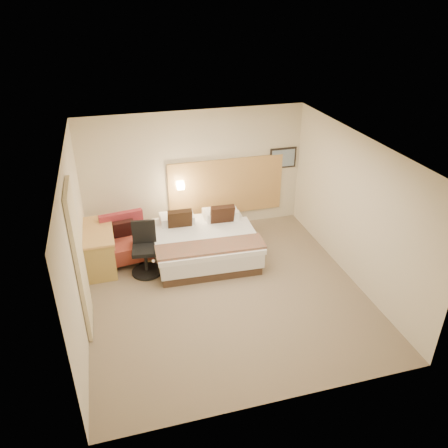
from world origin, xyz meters
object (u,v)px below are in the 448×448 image
object	(u,v)px
lounge_chair	(126,242)
side_table	(146,250)
bed	(204,242)
desk_chair	(145,253)
desk	(99,238)

from	to	relation	value
lounge_chair	side_table	distance (m)	0.45
bed	desk_chair	world-z (taller)	desk_chair
side_table	desk	world-z (taller)	desk
lounge_chair	desk_chair	size ratio (longest dim) A/B	0.95
lounge_chair	desk	distance (m)	0.57
side_table	desk_chair	xyz separation A→B (m)	(-0.03, -0.33, 0.12)
desk	desk_chair	size ratio (longest dim) A/B	1.26
bed	lounge_chair	world-z (taller)	bed
bed	side_table	distance (m)	1.18
bed	desk	bearing A→B (deg)	175.16
side_table	desk	xyz separation A→B (m)	(-0.84, 0.12, 0.33)
bed	desk_chair	distance (m)	1.25
side_table	bed	bearing A→B (deg)	-2.30
lounge_chair	desk	size ratio (longest dim) A/B	0.76
bed	lounge_chair	distance (m)	1.57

